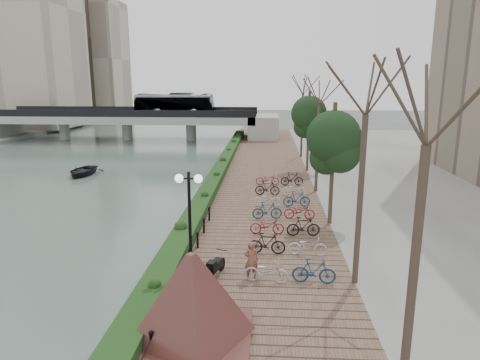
# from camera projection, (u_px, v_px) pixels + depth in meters

# --- Properties ---
(ground) EXTENTS (220.00, 220.00, 0.00)m
(ground) POSITION_uv_depth(u_px,v_px,m) (136.00, 314.00, 15.16)
(ground) COLOR #59595B
(ground) RESTS_ON ground
(river_water) EXTENTS (30.00, 130.00, 0.02)m
(river_water) POSITION_uv_depth(u_px,v_px,m) (60.00, 168.00, 40.41)
(river_water) COLOR #4F6258
(river_water) RESTS_ON ground
(promenade) EXTENTS (8.00, 75.00, 0.50)m
(promenade) POSITION_uv_depth(u_px,v_px,m) (259.00, 188.00, 31.86)
(promenade) COLOR brown
(promenade) RESTS_ON ground
(hedge) EXTENTS (1.10, 56.00, 0.60)m
(hedge) POSITION_uv_depth(u_px,v_px,m) (218.00, 173.00, 34.38)
(hedge) COLOR #173914
(hedge) RESTS_ON promenade
(chain_fence) EXTENTS (0.10, 14.10, 0.70)m
(chain_fence) POSITION_uv_depth(u_px,v_px,m) (185.00, 269.00, 16.83)
(chain_fence) COLOR black
(chain_fence) RESTS_ON promenade
(granite_monument) EXTENTS (4.69, 4.69, 2.80)m
(granite_monument) POSITION_uv_depth(u_px,v_px,m) (192.00, 298.00, 12.37)
(granite_monument) COLOR #43221C
(granite_monument) RESTS_ON promenade
(lamppost) EXTENTS (1.02, 0.32, 4.38)m
(lamppost) POSITION_uv_depth(u_px,v_px,m) (189.00, 204.00, 15.57)
(lamppost) COLOR black
(lamppost) RESTS_ON promenade
(motorcycle) EXTENTS (0.86, 1.55, 0.92)m
(motorcycle) POSITION_uv_depth(u_px,v_px,m) (216.00, 266.00, 16.81)
(motorcycle) COLOR black
(motorcycle) RESTS_ON promenade
(pedestrian) EXTENTS (0.61, 0.45, 1.55)m
(pedestrian) POSITION_uv_depth(u_px,v_px,m) (251.00, 260.00, 16.57)
(pedestrian) COLOR brown
(pedestrian) RESTS_ON promenade
(bicycle_parking) EXTENTS (2.40, 17.32, 1.00)m
(bicycle_parking) POSITION_uv_depth(u_px,v_px,m) (283.00, 211.00, 23.91)
(bicycle_parking) COLOR silver
(bicycle_parking) RESTS_ON promenade
(street_trees) EXTENTS (3.20, 37.12, 6.80)m
(street_trees) POSITION_uv_depth(u_px,v_px,m) (324.00, 154.00, 26.15)
(street_trees) COLOR #33271E
(street_trees) RESTS_ON promenade
(bridge) EXTENTS (36.00, 10.77, 6.50)m
(bridge) POSITION_uv_depth(u_px,v_px,m) (136.00, 116.00, 59.00)
(bridge) COLOR #9B9B96
(bridge) RESTS_ON ground
(boat) EXTENTS (2.93, 3.99, 0.80)m
(boat) POSITION_uv_depth(u_px,v_px,m) (82.00, 171.00, 37.26)
(boat) COLOR black
(boat) RESTS_ON river_water
(far_buildings) EXTENTS (35.00, 38.00, 38.00)m
(far_buildings) POSITION_uv_depth(u_px,v_px,m) (16.00, 36.00, 78.21)
(far_buildings) COLOR #AEA591
(far_buildings) RESTS_ON far_bank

